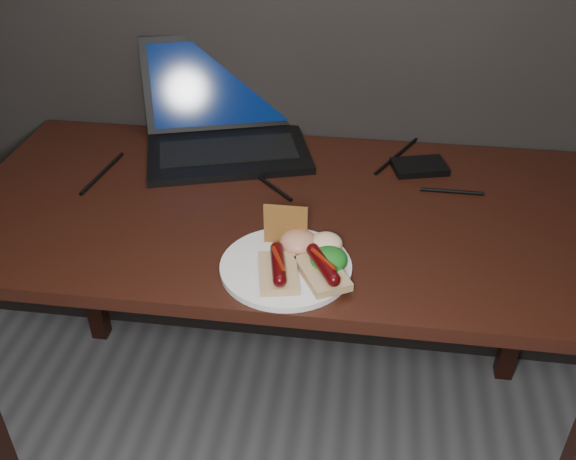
# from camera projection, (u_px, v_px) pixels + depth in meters

# --- Properties ---
(desk) EXTENTS (1.40, 0.70, 0.75)m
(desk) POSITION_uv_depth(u_px,v_px,m) (280.00, 238.00, 1.45)
(desk) COLOR black
(desk) RESTS_ON ground
(laptop) EXTENTS (0.47, 0.43, 0.25)m
(laptop) POSITION_uv_depth(u_px,v_px,m) (225.00, 126.00, 1.60)
(laptop) COLOR black
(laptop) RESTS_ON desk
(hard_drive) EXTENTS (0.14, 0.11, 0.02)m
(hard_drive) POSITION_uv_depth(u_px,v_px,m) (419.00, 167.00, 1.53)
(hard_drive) COLOR black
(hard_drive) RESTS_ON desk
(desk_cables) EXTENTS (0.90, 0.38, 0.01)m
(desk_cables) POSITION_uv_depth(u_px,v_px,m) (297.00, 173.00, 1.51)
(desk_cables) COLOR black
(desk_cables) RESTS_ON desk
(plate) EXTENTS (0.30, 0.30, 0.01)m
(plate) POSITION_uv_depth(u_px,v_px,m) (286.00, 267.00, 1.21)
(plate) COLOR silver
(plate) RESTS_ON desk
(bread_sausage_center) EXTENTS (0.09, 0.13, 0.04)m
(bread_sausage_center) POSITION_uv_depth(u_px,v_px,m) (278.00, 269.00, 1.17)
(bread_sausage_center) COLOR tan
(bread_sausage_center) RESTS_ON plate
(bread_sausage_right) EXTENTS (0.12, 0.13, 0.04)m
(bread_sausage_right) POSITION_uv_depth(u_px,v_px,m) (323.00, 269.00, 1.16)
(bread_sausage_right) COLOR tan
(bread_sausage_right) RESTS_ON plate
(crispbread) EXTENTS (0.09, 0.01, 0.08)m
(crispbread) POSITION_uv_depth(u_px,v_px,m) (286.00, 225.00, 1.24)
(crispbread) COLOR #AA642E
(crispbread) RESTS_ON plate
(salad_greens) EXTENTS (0.07, 0.07, 0.04)m
(salad_greens) POSITION_uv_depth(u_px,v_px,m) (329.00, 259.00, 1.19)
(salad_greens) COLOR #105111
(salad_greens) RESTS_ON plate
(salsa_mound) EXTENTS (0.07, 0.07, 0.04)m
(salsa_mound) POSITION_uv_depth(u_px,v_px,m) (298.00, 242.00, 1.23)
(salsa_mound) COLOR #A71E10
(salsa_mound) RESTS_ON plate
(coleslaw_mound) EXTENTS (0.06, 0.06, 0.04)m
(coleslaw_mound) POSITION_uv_depth(u_px,v_px,m) (326.00, 243.00, 1.23)
(coleslaw_mound) COLOR silver
(coleslaw_mound) RESTS_ON plate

